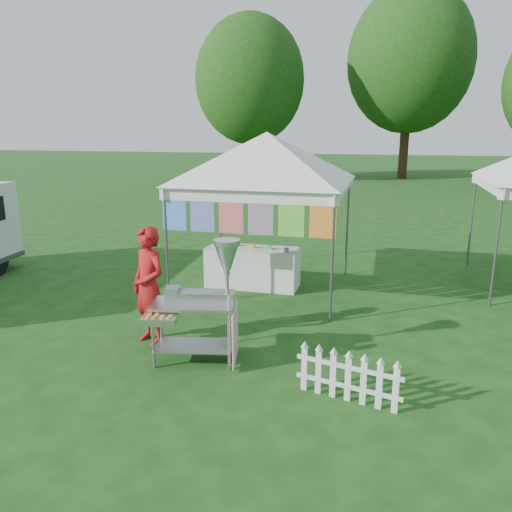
# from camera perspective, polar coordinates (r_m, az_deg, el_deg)

# --- Properties ---
(ground) EXTENTS (120.00, 120.00, 0.00)m
(ground) POSITION_cam_1_polar(r_m,az_deg,el_deg) (6.74, -6.10, -12.64)
(ground) COLOR #184012
(ground) RESTS_ON ground
(canopy_main) EXTENTS (4.24, 4.24, 3.45)m
(canopy_main) POSITION_cam_1_polar(r_m,az_deg,el_deg) (9.36, 1.24, 13.93)
(canopy_main) COLOR #59595E
(canopy_main) RESTS_ON ground
(tree_left) EXTENTS (6.40, 6.40, 9.53)m
(tree_left) POSITION_cam_1_polar(r_m,az_deg,el_deg) (30.84, -0.70, 19.45)
(tree_left) COLOR #351C13
(tree_left) RESTS_ON ground
(tree_mid) EXTENTS (7.60, 7.60, 11.52)m
(tree_mid) POSITION_cam_1_polar(r_m,az_deg,el_deg) (33.86, 17.20, 20.61)
(tree_mid) COLOR #351C13
(tree_mid) RESTS_ON ground
(donut_cart) EXTENTS (1.23, 1.04, 1.68)m
(donut_cart) POSITION_cam_1_polar(r_m,az_deg,el_deg) (6.54, -5.76, -4.12)
(donut_cart) COLOR gray
(donut_cart) RESTS_ON ground
(vendor) EXTENTS (0.75, 0.67, 1.72)m
(vendor) POSITION_cam_1_polar(r_m,az_deg,el_deg) (7.31, -12.12, -3.40)
(vendor) COLOR #AF1515
(vendor) RESTS_ON ground
(picket_fence) EXTENTS (1.23, 0.31, 0.56)m
(picket_fence) POSITION_cam_1_polar(r_m,az_deg,el_deg) (5.95, 10.47, -13.55)
(picket_fence) COLOR silver
(picket_fence) RESTS_ON ground
(display_table) EXTENTS (1.80, 0.70, 0.78)m
(display_table) POSITION_cam_1_polar(r_m,az_deg,el_deg) (9.87, -0.39, -1.30)
(display_table) COLOR white
(display_table) RESTS_ON ground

